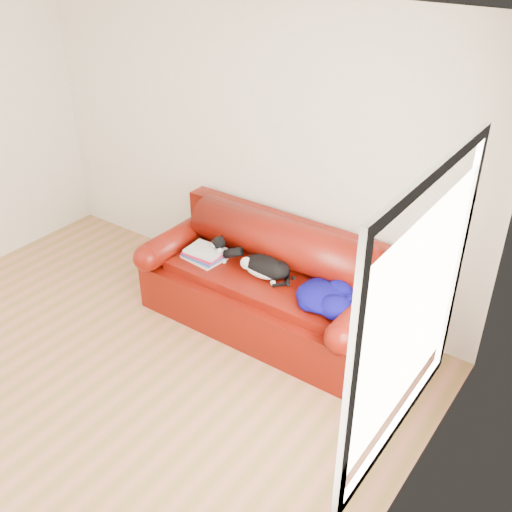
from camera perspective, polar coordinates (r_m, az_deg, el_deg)
The scene contains 7 objects.
ground at distance 4.73m, azimuth -15.91°, elevation -12.48°, with size 4.50×4.50×0.00m, color olive.
room_shell at distance 3.74m, azimuth -18.10°, elevation 5.78°, with size 4.52×4.02×2.61m.
sofa_base at distance 5.09m, azimuth 0.95°, elevation -4.19°, with size 2.10×0.90×0.50m.
sofa_back at distance 5.09m, azimuth 2.54°, elevation -0.10°, with size 2.10×1.01×0.88m.
book_stack at distance 5.13m, azimuth -4.91°, elevation 0.20°, with size 0.36×0.29×0.10m.
cat at distance 4.87m, azimuth 0.81°, elevation -1.10°, with size 0.59×0.28×0.21m.
blanket at distance 4.56m, azimuth 6.75°, elevation -3.87°, with size 0.55×0.50×0.17m.
Camera 1 is at (2.94, -1.94, 3.16)m, focal length 42.00 mm.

